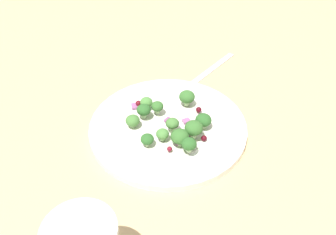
# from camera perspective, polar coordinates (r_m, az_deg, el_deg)

# --- Properties ---
(ground_plane) EXTENTS (1.80, 1.80, 0.02)m
(ground_plane) POSITION_cam_1_polar(r_m,az_deg,el_deg) (0.59, -0.89, -4.63)
(ground_plane) COLOR tan
(plate) EXTENTS (0.26, 0.26, 0.02)m
(plate) POSITION_cam_1_polar(r_m,az_deg,el_deg) (0.60, 0.00, -1.33)
(plate) COLOR white
(plate) RESTS_ON ground_plane
(dressing_pool) EXTENTS (0.15, 0.15, 0.00)m
(dressing_pool) POSITION_cam_1_polar(r_m,az_deg,el_deg) (0.60, 0.00, -1.02)
(dressing_pool) COLOR white
(dressing_pool) RESTS_ON plate
(broccoli_floret_0) EXTENTS (0.02, 0.02, 0.02)m
(broccoli_floret_0) POSITION_cam_1_polar(r_m,az_deg,el_deg) (0.58, -5.57, -0.53)
(broccoli_floret_0) COLOR #9EC684
(broccoli_floret_0) RESTS_ON plate
(broccoli_floret_1) EXTENTS (0.02, 0.02, 0.02)m
(broccoli_floret_1) POSITION_cam_1_polar(r_m,az_deg,el_deg) (0.60, -1.69, 1.73)
(broccoli_floret_1) COLOR #9EC684
(broccoli_floret_1) RESTS_ON plate
(broccoli_floret_2) EXTENTS (0.03, 0.03, 0.03)m
(broccoli_floret_2) POSITION_cam_1_polar(r_m,az_deg,el_deg) (0.62, 3.00, 3.22)
(broccoli_floret_2) COLOR #ADD18E
(broccoli_floret_2) RESTS_ON plate
(broccoli_floret_3) EXTENTS (0.02, 0.02, 0.02)m
(broccoli_floret_3) POSITION_cam_1_polar(r_m,az_deg,el_deg) (0.56, -0.87, -2.63)
(broccoli_floret_3) COLOR #9EC684
(broccoli_floret_3) RESTS_ON plate
(broccoli_floret_4) EXTENTS (0.02, 0.02, 0.02)m
(broccoli_floret_4) POSITION_cam_1_polar(r_m,az_deg,el_deg) (0.55, -3.27, -3.46)
(broccoli_floret_4) COLOR #ADD18E
(broccoli_floret_4) RESTS_ON plate
(broccoli_floret_5) EXTENTS (0.03, 0.03, 0.03)m
(broccoli_floret_5) POSITION_cam_1_polar(r_m,az_deg,el_deg) (0.56, 4.05, -1.70)
(broccoli_floret_5) COLOR #ADD18E
(broccoli_floret_5) RESTS_ON plate
(broccoli_floret_6) EXTENTS (0.02, 0.02, 0.02)m
(broccoli_floret_6) POSITION_cam_1_polar(r_m,az_deg,el_deg) (0.54, 3.32, -4.20)
(broccoli_floret_6) COLOR #ADD18E
(broccoli_floret_6) RESTS_ON plate
(broccoli_floret_7) EXTENTS (0.02, 0.02, 0.02)m
(broccoli_floret_7) POSITION_cam_1_polar(r_m,az_deg,el_deg) (0.57, 0.68, -0.97)
(broccoli_floret_7) COLOR #9EC684
(broccoli_floret_7) RESTS_ON plate
(broccoli_floret_8) EXTENTS (0.03, 0.03, 0.03)m
(broccoli_floret_8) POSITION_cam_1_polar(r_m,az_deg,el_deg) (0.58, 5.57, -0.45)
(broccoli_floret_8) COLOR #ADD18E
(broccoli_floret_8) RESTS_ON plate
(broccoli_floret_9) EXTENTS (0.02, 0.02, 0.02)m
(broccoli_floret_9) POSITION_cam_1_polar(r_m,az_deg,el_deg) (0.59, -3.83, 1.17)
(broccoli_floret_9) COLOR #8EB77A
(broccoli_floret_9) RESTS_ON plate
(broccoli_floret_10) EXTENTS (0.02, 0.02, 0.02)m
(broccoli_floret_10) POSITION_cam_1_polar(r_m,az_deg,el_deg) (0.62, -3.41, 2.38)
(broccoli_floret_10) COLOR #8EB77A
(broccoli_floret_10) RESTS_ON plate
(broccoli_floret_11) EXTENTS (0.03, 0.03, 0.03)m
(broccoli_floret_11) POSITION_cam_1_polar(r_m,az_deg,el_deg) (0.55, 1.92, -2.99)
(broccoli_floret_11) COLOR #ADD18E
(broccoli_floret_11) RESTS_ON plate
(cranberry_0) EXTENTS (0.01, 0.01, 0.01)m
(cranberry_0) POSITION_cam_1_polar(r_m,az_deg,el_deg) (0.54, 0.24, -4.96)
(cranberry_0) COLOR maroon
(cranberry_0) RESTS_ON plate
(cranberry_1) EXTENTS (0.01, 0.01, 0.01)m
(cranberry_1) POSITION_cam_1_polar(r_m,az_deg,el_deg) (0.61, 4.84, 1.23)
(cranberry_1) COLOR #4C0A14
(cranberry_1) RESTS_ON plate
(cranberry_2) EXTENTS (0.01, 0.01, 0.01)m
(cranberry_2) POSITION_cam_1_polar(r_m,az_deg,el_deg) (0.62, -4.66, 2.24)
(cranberry_2) COLOR maroon
(cranberry_2) RESTS_ON plate
(cranberry_3) EXTENTS (0.01, 0.01, 0.01)m
(cranberry_3) POSITION_cam_1_polar(r_m,az_deg,el_deg) (0.57, 5.66, -3.25)
(cranberry_3) COLOR #4C0A14
(cranberry_3) RESTS_ON plate
(onion_bit_0) EXTENTS (0.01, 0.02, 0.00)m
(onion_bit_0) POSITION_cam_1_polar(r_m,az_deg,el_deg) (0.60, 2.91, -0.52)
(onion_bit_0) COLOR #A35B93
(onion_bit_0) RESTS_ON plate
(onion_bit_1) EXTENTS (0.01, 0.01, 0.00)m
(onion_bit_1) POSITION_cam_1_polar(r_m,az_deg,el_deg) (0.63, -3.65, 2.44)
(onion_bit_1) COLOR #934C84
(onion_bit_1) RESTS_ON plate
(onion_bit_2) EXTENTS (0.02, 0.02, 0.00)m
(onion_bit_2) POSITION_cam_1_polar(r_m,az_deg,el_deg) (0.63, -5.19, 1.79)
(onion_bit_2) COLOR #A35B93
(onion_bit_2) RESTS_ON plate
(onion_bit_3) EXTENTS (0.01, 0.01, 0.00)m
(onion_bit_3) POSITION_cam_1_polar(r_m,az_deg,el_deg) (0.57, 3.30, -2.67)
(onion_bit_3) COLOR #A35B93
(onion_bit_3) RESTS_ON plate
(onion_bit_4) EXTENTS (0.01, 0.01, 0.00)m
(onion_bit_4) POSITION_cam_1_polar(r_m,az_deg,el_deg) (0.59, 0.16, -0.50)
(onion_bit_4) COLOR #934C84
(onion_bit_4) RESTS_ON plate
(onion_bit_5) EXTENTS (0.01, 0.01, 0.00)m
(onion_bit_5) POSITION_cam_1_polar(r_m,az_deg,el_deg) (0.56, 1.72, -3.82)
(onion_bit_5) COLOR #934C84
(onion_bit_5) RESTS_ON plate
(fork) EXTENTS (0.03, 0.19, 0.01)m
(fork) POSITION_cam_1_polar(r_m,az_deg,el_deg) (0.73, 5.56, 6.64)
(fork) COLOR silver
(fork) RESTS_ON ground_plane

